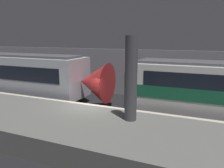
{
  "coord_description": "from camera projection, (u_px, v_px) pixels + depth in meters",
  "views": [
    {
      "loc": [
        6.23,
        -11.36,
        5.11
      ],
      "look_at": [
        1.08,
        0.9,
        2.27
      ],
      "focal_mm": 35.0,
      "sensor_mm": 36.0,
      "label": 1
    }
  ],
  "objects": [
    {
      "name": "support_pillar_near",
      "position": [
        131.0,
        79.0,
        10.44
      ],
      "size": [
        0.59,
        0.59,
        4.11
      ],
      "color": "#47474C",
      "rests_on": "platform"
    },
    {
      "name": "ground_plane",
      "position": [
        91.0,
        121.0,
        13.67
      ],
      "size": [
        120.0,
        120.0,
        0.0
      ],
      "primitive_type": "plane",
      "color": "black"
    },
    {
      "name": "platform",
      "position": [
        67.0,
        127.0,
        11.29
      ],
      "size": [
        40.0,
        5.03,
        1.12
      ],
      "color": "slate",
      "rests_on": "ground"
    },
    {
      "name": "station_rear_barrier",
      "position": [
        127.0,
        73.0,
        19.42
      ],
      "size": [
        50.0,
        0.15,
        4.11
      ],
      "color": "#939399",
      "rests_on": "ground"
    }
  ]
}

